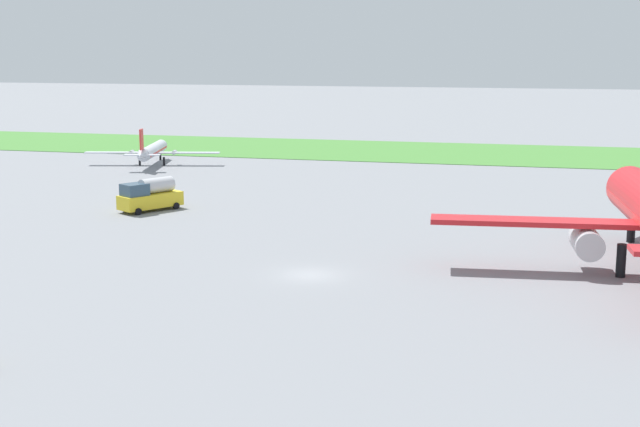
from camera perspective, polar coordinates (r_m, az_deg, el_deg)
The scene contains 4 objects.
ground_plane at distance 64.96m, azimuth -0.64°, elevation -3.96°, with size 600.00×600.00×0.00m, color gray.
grass_taxiway_strip at distance 140.56m, azimuth 7.46°, elevation 3.92°, with size 360.00×28.00×0.08m, color #478438.
airplane_taxiing_turboprop at distance 126.50m, azimuth -10.72°, elevation 4.00°, with size 18.66×16.08×5.66m.
fuel_truck_near_gate at distance 91.41m, azimuth -10.89°, elevation 1.16°, with size 5.45×6.80×3.29m.
Camera 1 is at (15.96, -60.78, 16.46)m, focal length 49.85 mm.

